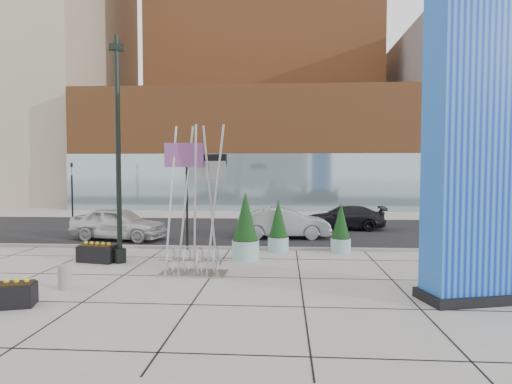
# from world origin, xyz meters

# --- Properties ---
(ground) EXTENTS (160.00, 160.00, 0.00)m
(ground) POSITION_xyz_m (0.00, 0.00, 0.00)
(ground) COLOR #9E9991
(ground) RESTS_ON ground
(street_asphalt) EXTENTS (80.00, 12.00, 0.02)m
(street_asphalt) POSITION_xyz_m (0.00, 10.00, 0.01)
(street_asphalt) COLOR black
(street_asphalt) RESTS_ON ground
(curb_edge) EXTENTS (80.00, 0.30, 0.12)m
(curb_edge) POSITION_xyz_m (0.00, 4.00, 0.06)
(curb_edge) COLOR gray
(curb_edge) RESTS_ON ground
(tower_podium) EXTENTS (34.00, 10.00, 11.00)m
(tower_podium) POSITION_xyz_m (1.00, 27.00, 5.50)
(tower_podium) COLOR brown
(tower_podium) RESTS_ON ground
(tower_glass_front) EXTENTS (34.00, 0.60, 5.00)m
(tower_glass_front) POSITION_xyz_m (1.00, 22.20, 2.50)
(tower_glass_front) COLOR #8CA5B2
(tower_glass_front) RESTS_ON ground
(building_beige_left) EXTENTS (18.00, 20.00, 34.00)m
(building_beige_left) POSITION_xyz_m (-26.00, 34.00, 17.00)
(building_beige_left) COLOR tan
(building_beige_left) RESTS_ON ground
(building_grey_parking) EXTENTS (20.00, 18.00, 18.00)m
(building_grey_parking) POSITION_xyz_m (26.00, 32.00, 9.00)
(building_grey_parking) COLOR slate
(building_grey_parking) RESTS_ON ground
(blue_pylon) EXTENTS (3.18, 1.99, 9.83)m
(blue_pylon) POSITION_xyz_m (8.71, -3.08, 4.75)
(blue_pylon) COLOR #0B27B1
(blue_pylon) RESTS_ON ground
(lamp_post) EXTENTS (0.59, 0.48, 8.67)m
(lamp_post) POSITION_xyz_m (-2.90, 0.93, 3.55)
(lamp_post) COLOR black
(lamp_post) RESTS_ON ground
(public_art_sculpture) EXTENTS (2.31, 1.23, 5.13)m
(public_art_sculpture) POSITION_xyz_m (0.37, -0.70, 1.35)
(public_art_sculpture) COLOR #B9BCBE
(public_art_sculpture) RESTS_ON ground
(concrete_bollard) EXTENTS (0.37, 0.37, 0.73)m
(concrete_bollard) POSITION_xyz_m (-3.15, -2.76, 0.36)
(concrete_bollard) COLOR gray
(concrete_bollard) RESTS_ON ground
(overhead_street_sign) EXTENTS (1.99, 0.71, 4.28)m
(overhead_street_sign) POSITION_xyz_m (-0.18, 3.80, 3.67)
(overhead_street_sign) COLOR black
(overhead_street_sign) RESTS_ON ground
(round_planter_east) EXTENTS (0.87, 0.87, 2.19)m
(round_planter_east) POSITION_xyz_m (5.92, 3.60, 1.03)
(round_planter_east) COLOR #8FC0BA
(round_planter_east) RESTS_ON ground
(round_planter_mid) EXTENTS (0.92, 0.92, 2.30)m
(round_planter_mid) POSITION_xyz_m (3.20, 3.60, 1.09)
(round_planter_mid) COLOR #8FC0BA
(round_planter_mid) RESTS_ON ground
(round_planter_west) EXTENTS (1.10, 1.10, 2.74)m
(round_planter_west) POSITION_xyz_m (1.91, 1.88, 1.30)
(round_planter_west) COLOR #8FC0BA
(round_planter_west) RESTS_ON ground
(box_planter_north) EXTENTS (1.57, 1.01, 0.80)m
(box_planter_north) POSITION_xyz_m (-3.82, 1.00, 0.37)
(box_planter_north) COLOR black
(box_planter_north) RESTS_ON ground
(box_planter_south) EXTENTS (1.50, 1.03, 0.75)m
(box_planter_south) POSITION_xyz_m (-3.80, -4.50, 0.35)
(box_planter_south) COLOR black
(box_planter_south) RESTS_ON ground
(car_white_west) EXTENTS (5.17, 2.81, 1.67)m
(car_white_west) POSITION_xyz_m (-5.02, 6.16, 0.83)
(car_white_west) COLOR silver
(car_white_west) RESTS_ON ground
(car_silver_mid) EXTENTS (4.90, 1.96, 1.58)m
(car_silver_mid) POSITION_xyz_m (3.43, 7.28, 0.79)
(car_silver_mid) COLOR #A5A8AC
(car_silver_mid) RESTS_ON ground
(car_dark_east) EXTENTS (5.02, 2.29, 1.42)m
(car_dark_east) POSITION_xyz_m (7.01, 10.78, 0.71)
(car_dark_east) COLOR black
(car_dark_east) RESTS_ON ground
(traffic_signal) EXTENTS (0.15, 0.18, 4.10)m
(traffic_signal) POSITION_xyz_m (-12.00, 15.00, 2.30)
(traffic_signal) COLOR black
(traffic_signal) RESTS_ON ground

